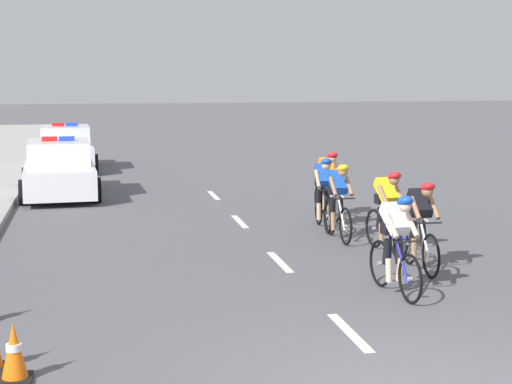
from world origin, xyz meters
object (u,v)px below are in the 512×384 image
Objects in this scene: cyclist_fourth at (338,200)px; police_car_nearest at (59,171)px; cyclist_sixth at (328,184)px; cyclist_fifth at (323,192)px; traffic_cone_far at (14,353)px; cyclist_lead at (396,243)px; cyclist_second at (420,225)px; cyclist_third at (387,211)px; police_car_second at (66,150)px.

cyclist_fourth is 0.39× the size of police_car_nearest.
cyclist_fifth is at bearing -110.13° from cyclist_sixth.
police_car_nearest reaches higher than traffic_cone_far.
cyclist_second is at bearing 55.04° from cyclist_lead.
cyclist_third is at bearing -53.83° from police_car_nearest.
police_car_second is (-0.00, 6.10, 0.00)m from police_car_nearest.
cyclist_lead is 1.00× the size of cyclist_fifth.
cyclist_third is at bearing -78.64° from cyclist_fifth.
cyclist_lead and cyclist_sixth have the same top height.
traffic_cone_far is at bearing -148.27° from cyclist_second.
cyclist_sixth is (-0.10, 5.14, 0.00)m from cyclist_second.
police_car_second is at bearing 113.01° from cyclist_fourth.
cyclist_second is 0.39× the size of police_car_nearest.
cyclist_second is 7.24m from traffic_cone_far.
cyclist_lead is 0.38× the size of police_car_nearest.
cyclist_fourth is at bearing -91.31° from cyclist_fifth.
cyclist_third reaches higher than traffic_cone_far.
cyclist_second is at bearing -87.60° from cyclist_third.
police_car_second is (-5.57, 13.13, -0.11)m from cyclist_fourth.
police_car_nearest is at bearing 126.17° from cyclist_third.
cyclist_fifth is (-0.50, 2.47, 0.00)m from cyclist_third.
police_car_nearest is at bearing 122.23° from cyclist_second.
cyclist_fifth is 0.39× the size of police_car_second.
cyclist_fifth and cyclist_sixth have the same top height.
cyclist_fourth is 14.26m from police_car_second.
cyclist_sixth is at bearing 55.92° from traffic_cone_far.
cyclist_lead is 12.26m from police_car_nearest.
cyclist_fourth is (0.35, 4.07, 0.00)m from cyclist_lead.
cyclist_lead is 1.00× the size of cyclist_second.
cyclist_sixth is 2.69× the size of traffic_cone_far.
cyclist_lead is 1.62m from cyclist_second.
cyclist_third is 2.52m from cyclist_fifth.
cyclist_third is at bearing 92.40° from cyclist_second.
police_car_second is at bearing 119.46° from cyclist_sixth.
police_car_nearest reaches higher than cyclist_second.
cyclist_third is 1.41m from cyclist_fourth.
cyclist_second is (0.93, 1.33, 0.00)m from cyclist_lead.
traffic_cone_far is (-6.05, -8.94, -0.48)m from cyclist_sixth.
cyclist_second is 17.02m from police_car_second.
cyclist_second and cyclist_fourth have the same top height.
police_car_second reaches higher than cyclist_second.
cyclist_lead is 1.00× the size of cyclist_sixth.
police_car_nearest and police_car_second have the same top height.
cyclist_lead is at bearing -73.09° from police_car_second.
police_car_second is 6.96× the size of traffic_cone_far.
cyclist_fifth is at bearing 88.69° from cyclist_fourth.
cyclist_fourth and cyclist_fifth have the same top height.
cyclist_sixth is at bearing -37.33° from police_car_nearest.
police_car_second reaches higher than cyclist_sixth.
cyclist_fourth reaches higher than traffic_cone_far.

